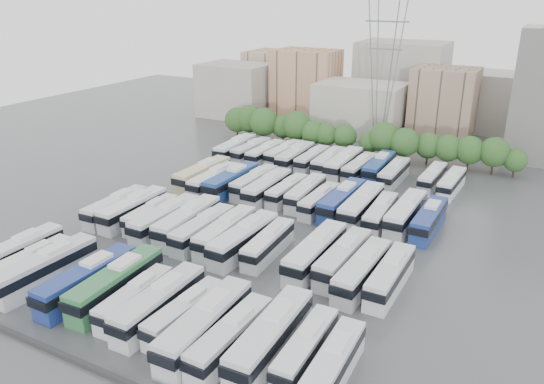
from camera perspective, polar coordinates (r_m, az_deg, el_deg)
The scene contains 57 objects.
ground at distance 76.66m, azimuth -1.58°, elevation -4.27°, with size 220.00×220.00×0.00m, color #424447.
parapet at distance 54.68m, azimuth -19.83°, elevation -16.93°, with size 56.00×0.50×0.50m, color #2D2D30.
tree_line at distance 112.37m, azimuth 7.92°, elevation 6.21°, with size 64.54×7.77×8.10m.
city_buildings at distance 140.64m, azimuth 10.57°, elevation 10.51°, with size 102.00×35.00×20.00m.
electricity_pylon at distance 115.60m, azimuth 11.99°, elevation 13.61°, with size 9.00×6.91×33.83m.
bus_r0_s0 at distance 74.08m, azimuth -25.60°, elevation -5.83°, with size 2.75×12.23×3.83m.
bus_r0_s1 at distance 71.24m, azimuth -24.46°, elevation -6.88°, with size 2.67×11.06×3.45m.
bus_r0_s2 at distance 68.29m, azimuth -23.16°, elevation -7.53°, with size 3.47×13.56×4.22m.
bus_r0_s4 at distance 64.02m, azimuth -19.24°, elevation -8.95°, with size 3.14×13.32×4.16m.
bus_r0_s5 at distance 62.36m, azimuth -16.39°, elevation -9.40°, with size 3.49×13.61×4.24m.
bus_r0_s6 at distance 59.82m, azimuth -14.51°, elevation -11.02°, with size 2.93×11.10×3.45m.
bus_r0_s7 at distance 57.87m, azimuth -12.02°, elevation -11.62°, with size 2.94×12.95×4.05m.
bus_r0_s8 at distance 56.38m, azimuth -9.33°, elevation -12.72°, with size 2.93×11.15×3.47m.
bus_r0_s9 at distance 53.71m, azimuth -7.18°, elevation -13.98°, with size 3.32×13.72×4.28m.
bus_r0_s10 at distance 52.27m, azimuth -4.46°, elevation -15.33°, with size 2.90×11.99×3.74m.
bus_r0_s11 at distance 51.79m, azimuth -0.13°, elevation -15.29°, with size 3.34×13.72×4.28m.
bus_r0_s12 at distance 51.15m, azimuth 3.66°, elevation -16.43°, with size 2.68×11.07×3.46m.
bus_r0_s13 at distance 49.23m, azimuth 6.50°, elevation -18.14°, with size 2.86×11.67×3.64m.
bus_r1_s0 at distance 83.67m, azimuth -16.42°, elevation -1.53°, with size 2.86×12.15×3.80m.
bus_r1_s1 at distance 81.91m, azimuth -14.70°, elevation -1.77°, with size 2.79×12.75×4.00m.
bus_r1_s2 at distance 80.11m, azimuth -12.87°, elevation -2.35°, with size 2.92×11.05×3.43m.
bus_r1_s3 at distance 77.25m, azimuth -11.40°, elevation -2.86°, with size 3.04×13.12×4.10m.
bus_r1_s4 at distance 75.85m, azimuth -9.09°, elevation -3.11°, with size 3.52×13.53×4.21m.
bus_r1_s5 at distance 73.48m, azimuth -7.42°, elevation -3.98°, with size 2.75×12.37×3.88m.
bus_r1_s6 at distance 72.15m, azimuth -5.02°, elevation -4.32°, with size 3.19×12.83×4.00m.
bus_r1_s7 at distance 69.91m, azimuth -3.05°, elevation -5.06°, with size 3.44×13.35×4.16m.
bus_r1_s8 at distance 69.19m, azimuth -0.41°, elevation -5.58°, with size 2.99×11.54×3.59m.
bus_r1_s10 at distance 66.53m, azimuth 4.72°, elevation -6.50°, with size 3.12×13.60×4.26m.
bus_r1_s11 at distance 65.87m, azimuth 7.64°, elevation -7.06°, with size 3.13×12.77×3.98m.
bus_r1_s12 at distance 63.42m, azimuth 9.68°, elevation -8.35°, with size 3.23×12.85×4.01m.
bus_r1_s13 at distance 63.19m, azimuth 12.60°, elevation -8.78°, with size 2.74×12.24×3.83m.
bus_r2_s1 at distance 94.47m, azimuth -7.46°, elevation 1.91°, with size 3.30×13.54×4.22m.
bus_r2_s2 at distance 91.72m, azimuth -6.27°, elevation 1.28°, with size 2.76×12.61×3.96m.
bus_r2_s3 at distance 90.44m, azimuth -4.35°, elevation 1.16°, with size 3.21×13.63×4.26m.
bus_r2_s4 at distance 90.35m, azimuth -1.92°, elevation 1.04°, with size 2.88×12.20×3.81m.
bus_r2_s5 at distance 87.52m, azimuth -0.51°, elevation 0.45°, with size 2.91×12.87×4.03m.
bus_r2_s6 at distance 87.11m, azimuth 1.63°, elevation 0.15°, with size 2.73×11.12×3.47m.
bus_r2_s7 at distance 85.99m, azimuth 3.65°, elevation -0.07°, with size 3.04×12.05×3.75m.
bus_r2_s8 at distance 83.29m, azimuth 5.13°, elevation -0.94°, with size 2.76×11.16×3.48m.
bus_r2_s9 at distance 82.69m, azimuth 7.55°, elevation -0.93°, with size 3.22×13.55×4.23m.
bus_r2_s10 at distance 81.16m, azimuth 9.60°, elevation -1.46°, with size 3.06×13.68×4.28m.
bus_r2_s11 at distance 79.74m, azimuth 11.59°, elevation -2.27°, with size 3.04×11.75×3.66m.
bus_r2_s12 at distance 79.94m, azimuth 14.17°, elevation -2.24°, with size 3.10×13.30×4.16m.
bus_r2_s13 at distance 79.13m, azimuth 16.54°, elevation -2.84°, with size 2.81×12.39×3.88m.
bus_r3_s0 at distance 109.52m, azimuth -3.97°, elevation 4.70°, with size 3.31×13.23×4.12m.
bus_r3_s1 at distance 108.45m, azimuth -2.24°, elevation 4.47°, with size 3.21×12.11×3.76m.
bus_r3_s2 at distance 106.64m, azimuth -0.69°, elevation 4.19°, with size 2.92×11.98×3.74m.
bus_r3_s3 at distance 106.57m, azimuth 1.31°, elevation 4.18°, with size 3.18×12.07×3.75m.
bus_r3_s4 at distance 103.95m, azimuth 2.51°, elevation 3.81°, with size 3.00×12.92×4.04m.
bus_r3_s5 at distance 103.24m, azimuth 4.36°, elevation 3.53°, with size 2.73×11.68×3.65m.
bus_r3_s6 at distance 102.12m, azimuth 6.09°, elevation 3.31°, with size 2.81×12.07×3.77m.
bus_r3_s7 at distance 100.34m, azimuth 7.71°, elevation 3.05°, with size 2.99×13.51×4.24m.
bus_r3_s8 at distance 98.93m, azimuth 9.43°, elevation 2.56°, with size 3.18×12.21×3.80m.
bus_r3_s9 at distance 99.64m, azimuth 11.44°, elevation 2.63°, with size 3.05×12.98×4.06m.
bus_r3_s10 at distance 97.08m, azimuth 12.98°, elevation 1.94°, with size 2.71×12.12×3.80m.
bus_r3_s12 at distance 97.25m, azimuth 16.87°, elevation 1.50°, with size 2.86×11.32×3.53m.
bus_r3_s13 at distance 95.48m, azimuth 18.74°, elevation 0.93°, with size 2.99×11.42×3.55m.
Camera 1 is at (34.67, -59.99, 32.80)m, focal length 35.00 mm.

